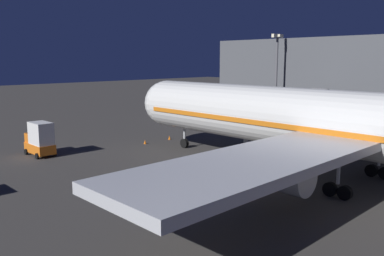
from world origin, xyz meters
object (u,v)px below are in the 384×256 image
Objects in this scene: traffic_cone_nose_port at (170,138)px; catering_truck at (40,139)px; jet_bridge at (276,102)px; traffic_cone_nose_starboard at (145,142)px; airliner_at_gate at (355,126)px; apron_floodlight_mast at (276,72)px.

catering_truck is at bearing -10.51° from traffic_cone_nose_port.
catering_truck is 8.07× the size of traffic_cone_nose_port.
jet_bridge is at bearing 129.25° from traffic_cone_nose_port.
airliner_at_gate is at bearing 94.53° from traffic_cone_nose_starboard.
catering_truck is (26.95, -14.78, -3.56)m from jet_bridge.
jet_bridge reaches higher than traffic_cone_nose_port.
catering_truck is at bearing -63.70° from airliner_at_gate.
traffic_cone_nose_starboard is (2.20, -27.76, -5.19)m from airliner_at_gate.
catering_truck is 17.91m from traffic_cone_nose_port.
jet_bridge is at bearing -125.58° from airliner_at_gate.
airliner_at_gate reaches higher than traffic_cone_nose_starboard.
apron_floodlight_mast is (-25.50, -25.85, 3.76)m from airliner_at_gate.
apron_floodlight_mast is (-13.88, -9.61, 3.67)m from jet_bridge.
traffic_cone_nose_starboard is at bearing -3.95° from apron_floodlight_mast.
catering_truck is at bearing -28.74° from jet_bridge.
traffic_cone_nose_port is 4.40m from traffic_cone_nose_starboard.
jet_bridge is 17.28m from apron_floodlight_mast.
catering_truck is (40.83, -5.16, -7.23)m from apron_floodlight_mast.
traffic_cone_nose_port and traffic_cone_nose_starboard have the same top height.
traffic_cone_nose_starboard is (4.40, 0.00, 0.00)m from traffic_cone_nose_port.
apron_floodlight_mast is 28.49× the size of traffic_cone_nose_starboard.
jet_bridge is 39.24× the size of traffic_cone_nose_starboard.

